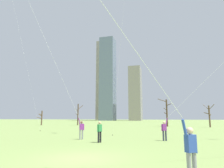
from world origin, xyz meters
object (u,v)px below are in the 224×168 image
at_px(kite_flyer_midfield_left_teal, 57,70).
at_px(bystander_watching_nearby, 100,131).
at_px(kite_flyer_midfield_right_green, 153,94).
at_px(bare_tree_far_right_edge, 41,118).
at_px(bare_tree_right_of_center, 167,112).
at_px(bare_tree_leftmost, 78,114).
at_px(kite_flyer_foreground_right_yellow, 185,107).
at_px(bare_tree_center, 209,115).

bearing_deg(kite_flyer_midfield_left_teal, bystander_watching_nearby, -12.24).
bearing_deg(bystander_watching_nearby, kite_flyer_midfield_right_green, -63.42).
xyz_separation_m(kite_flyer_midfield_right_green, bare_tree_far_right_edge, (-30.93, 40.58, -0.66)).
height_order(kite_flyer_midfield_left_teal, bare_tree_far_right_edge, kite_flyer_midfield_left_teal).
xyz_separation_m(bystander_watching_nearby, bare_tree_right_of_center, (5.13, 31.66, 2.33)).
bearing_deg(bystander_watching_nearby, bare_tree_far_right_edge, 130.15).
distance_m(kite_flyer_midfield_right_green, bare_tree_leftmost, 47.73).
relative_size(kite_flyer_midfield_right_green, kite_flyer_foreground_right_yellow, 1.43).
relative_size(bare_tree_right_of_center, bare_tree_leftmost, 1.14).
height_order(kite_flyer_midfield_left_teal, kite_flyer_foreground_right_yellow, kite_flyer_midfield_left_teal).
relative_size(bystander_watching_nearby, bare_tree_far_right_edge, 0.44).
height_order(kite_flyer_midfield_left_teal, bystander_watching_nearby, kite_flyer_midfield_left_teal).
xyz_separation_m(kite_flyer_midfield_left_teal, kite_flyer_midfield_right_green, (9.45, -10.63, -3.76)).
bearing_deg(kite_flyer_midfield_right_green, bare_tree_leftmost, 116.96).
bearing_deg(kite_flyer_midfield_left_teal, kite_flyer_midfield_right_green, -48.36).
xyz_separation_m(bare_tree_right_of_center, bare_tree_far_right_edge, (-31.25, -0.70, -1.31)).
xyz_separation_m(kite_flyer_foreground_right_yellow, bare_tree_leftmost, (-23.56, 30.03, 0.02)).
bearing_deg(kite_flyer_foreground_right_yellow, kite_flyer_midfield_right_green, -98.71).
distance_m(bystander_watching_nearby, bare_tree_leftmost, 37.02).
xyz_separation_m(bystander_watching_nearby, bare_tree_leftmost, (-16.83, 32.92, 1.94)).
xyz_separation_m(bystander_watching_nearby, bare_tree_center, (13.50, 29.92, 1.47)).
height_order(kite_flyer_foreground_right_yellow, bystander_watching_nearby, kite_flyer_foreground_right_yellow).
height_order(bystander_watching_nearby, bare_tree_right_of_center, bare_tree_right_of_center).
xyz_separation_m(bare_tree_center, bare_tree_leftmost, (-30.33, 3.00, 0.47)).
bearing_deg(bare_tree_center, kite_flyer_foreground_right_yellow, -104.07).
distance_m(kite_flyer_midfield_left_teal, bare_tree_center, 34.37).
bearing_deg(bare_tree_right_of_center, kite_flyer_midfield_right_green, -90.45).
distance_m(bare_tree_center, bare_tree_leftmost, 30.48).
height_order(kite_flyer_foreground_right_yellow, bare_tree_leftmost, kite_flyer_foreground_right_yellow).
distance_m(bare_tree_right_of_center, bare_tree_far_right_edge, 31.29).
relative_size(kite_flyer_foreground_right_yellow, bare_tree_far_right_edge, 2.82).
bearing_deg(kite_flyer_midfield_left_teal, bare_tree_right_of_center, 72.33).
distance_m(kite_flyer_midfield_left_teal, kite_flyer_midfield_right_green, 14.71).
xyz_separation_m(kite_flyer_midfield_right_green, kite_flyer_foreground_right_yellow, (1.92, 12.51, 0.24)).
bearing_deg(bystander_watching_nearby, kite_flyer_foreground_right_yellow, 23.26).
distance_m(kite_flyer_midfield_left_teal, bystander_watching_nearby, 7.21).
bearing_deg(bare_tree_leftmost, kite_flyer_midfield_left_teal, -69.09).
bearing_deg(bare_tree_center, bare_tree_far_right_edge, 178.50).
bearing_deg(bare_tree_far_right_edge, kite_flyer_foreground_right_yellow, -40.51).
distance_m(kite_flyer_foreground_right_yellow, bystander_watching_nearby, 7.57).
height_order(kite_flyer_foreground_right_yellow, bare_tree_center, kite_flyer_foreground_right_yellow).
relative_size(kite_flyer_midfield_left_teal, kite_flyer_midfield_right_green, 1.41).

